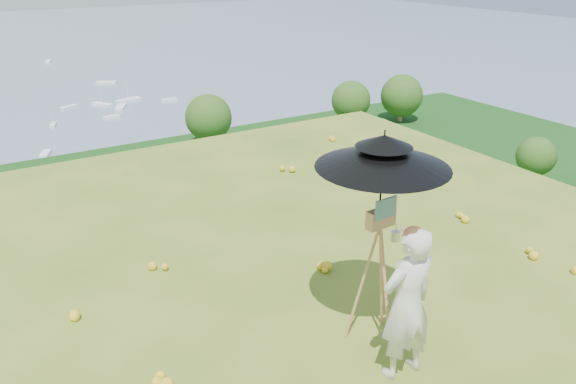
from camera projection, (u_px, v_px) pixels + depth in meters
ground at (264, 314)px, 6.86m from camera, size 14.00×14.00×0.00m
shoreline_tier at (12, 259)px, 79.88m from camera, size 170.00×28.00×8.00m
slope_trees at (30, 242)px, 40.23m from camera, size 110.00×50.00×6.00m
harbor_town at (3, 218)px, 77.34m from camera, size 110.00×22.00×5.00m
wildflowers at (254, 300)px, 7.03m from camera, size 10.00×10.50×0.12m
painter at (407, 304)px, 5.58m from camera, size 0.63×0.43×1.70m
field_easel at (377, 271)px, 6.09m from camera, size 0.72×0.72×1.77m
sun_umbrella at (382, 178)px, 5.69m from camera, size 1.41×1.41×1.01m
painter_cap at (414, 232)px, 5.27m from camera, size 0.23×0.26×0.10m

